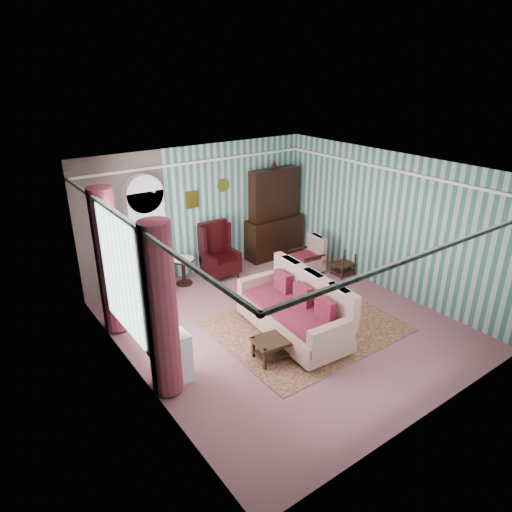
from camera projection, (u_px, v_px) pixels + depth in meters
floor at (283, 324)px, 8.49m from camera, size 6.00×6.00×0.00m
room_shell at (250, 227)px, 7.51m from camera, size 5.53×6.02×2.91m
bookcase at (148, 239)px, 9.45m from camera, size 0.80×0.28×2.24m
dresser_hutch at (275, 211)px, 11.08m from camera, size 1.50×0.56×2.36m
wingback_left at (146, 270)px, 9.22m from camera, size 0.76×0.80×1.25m
wingback_right at (220, 251)px, 10.16m from camera, size 0.76×0.80×1.25m
seated_woman at (146, 272)px, 9.23m from camera, size 0.44×0.40×1.18m
round_side_table at (184, 271)px, 9.94m from camera, size 0.50×0.50×0.60m
nest_table at (343, 264)px, 10.38m from camera, size 0.45×0.38×0.54m
plant_stand at (172, 360)px, 6.82m from camera, size 0.55×0.35×0.80m
rug at (306, 326)px, 8.42m from camera, size 3.20×2.60×0.01m
sofa at (293, 312)px, 8.00m from camera, size 1.24×2.34×0.94m
floral_armchair at (307, 253)px, 10.45m from camera, size 0.78×0.77×0.95m
coffee_table at (280, 347)px, 7.49m from camera, size 0.93×0.59×0.38m
potted_plant_a at (166, 328)px, 6.50m from camera, size 0.38×0.33×0.41m
potted_plant_b at (166, 317)px, 6.69m from camera, size 0.31×0.27×0.51m
potted_plant_c at (163, 327)px, 6.55m from camera, size 0.28×0.28×0.38m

